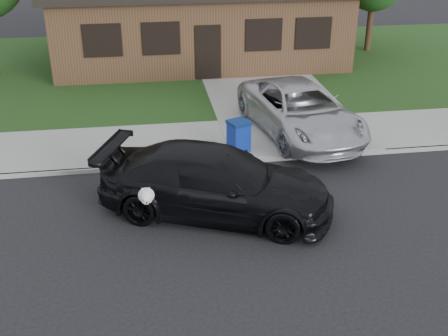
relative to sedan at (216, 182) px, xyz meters
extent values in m
plane|color=black|center=(-2.93, -0.92, -0.79)|extent=(120.00, 120.00, 0.00)
cube|color=gray|center=(-2.93, 4.08, -0.73)|extent=(60.00, 3.00, 0.12)
cube|color=gray|center=(-2.93, 2.58, -0.73)|extent=(60.00, 0.12, 0.12)
cube|color=#193814|center=(-2.93, 12.08, -0.73)|extent=(60.00, 13.00, 0.13)
cube|color=gray|center=(3.07, 9.08, -0.72)|extent=(4.50, 13.00, 0.14)
imported|color=black|center=(0.01, 0.00, 0.00)|extent=(5.88, 4.06, 1.58)
ellipsoid|color=white|center=(-1.61, -0.97, 0.33)|extent=(0.34, 0.40, 0.30)
sphere|color=white|center=(-1.61, -1.20, 0.43)|extent=(0.26, 0.26, 0.26)
cube|color=white|center=(-1.61, -1.33, 0.38)|extent=(0.09, 0.12, 0.08)
sphere|color=black|center=(-1.61, -1.39, 0.38)|extent=(0.04, 0.04, 0.04)
cone|color=white|center=(-1.67, -1.15, 0.56)|extent=(0.11, 0.11, 0.14)
cone|color=white|center=(-1.54, -1.15, 0.56)|extent=(0.11, 0.11, 0.14)
imported|color=#B8BAC0|center=(3.16, 4.13, 0.09)|extent=(3.31, 5.69, 1.49)
cube|color=navy|center=(1.08, 3.10, -0.25)|extent=(0.67, 0.67, 0.84)
cube|color=navy|center=(1.08, 3.10, 0.21)|extent=(0.73, 0.73, 0.09)
cylinder|color=black|center=(0.89, 2.85, -0.61)|extent=(0.09, 0.14, 0.13)
cylinder|color=black|center=(1.26, 2.85, -0.61)|extent=(0.09, 0.14, 0.13)
cube|color=#422B1C|center=(1.07, 14.08, 0.84)|extent=(12.00, 8.00, 3.00)
cube|color=black|center=(1.07, 10.05, 0.44)|extent=(1.00, 0.06, 2.10)
cube|color=black|center=(-2.93, 10.06, 1.04)|extent=(1.30, 0.05, 1.10)
cube|color=black|center=(-0.73, 10.06, 1.04)|extent=(1.30, 0.05, 1.10)
cube|color=black|center=(3.27, 10.06, 1.04)|extent=(1.30, 0.05, 1.10)
cube|color=black|center=(5.27, 10.06, 1.04)|extent=(1.30, 0.05, 1.10)
cylinder|color=#332114|center=(9.07, 13.58, 0.35)|extent=(0.28, 0.28, 2.03)
camera|label=1|loc=(-1.52, -11.41, 6.04)|focal=45.00mm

